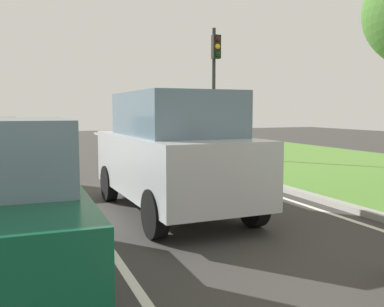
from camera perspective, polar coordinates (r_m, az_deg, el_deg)
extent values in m
plane|color=#383533|center=(12.60, -13.12, -3.38)|extent=(60.00, 60.00, 0.00)
cube|color=silver|center=(12.52, -16.30, -3.50)|extent=(0.12, 32.00, 0.01)
cube|color=silver|center=(13.61, 2.05, -2.56)|extent=(0.12, 32.00, 0.01)
cube|color=#548433|center=(16.20, 18.11, -1.42)|extent=(9.00, 48.00, 0.06)
cube|color=#9E9B93|center=(13.81, 3.95, -2.21)|extent=(0.24, 48.00, 0.12)
cube|color=#B7BABF|center=(8.34, -2.60, -1.36)|extent=(2.04, 4.56, 1.10)
cube|color=slate|center=(8.14, -2.25, 5.18)|extent=(1.78, 2.75, 0.80)
cylinder|color=black|center=(9.62, -10.76, -3.82)|extent=(0.24, 0.77, 0.76)
cylinder|color=black|center=(10.14, -1.08, -3.23)|extent=(0.24, 0.77, 0.76)
cylinder|color=black|center=(6.73, -4.88, -7.84)|extent=(0.24, 0.77, 0.76)
cylinder|color=black|center=(7.46, 8.03, -6.54)|extent=(0.24, 0.77, 0.76)
cylinder|color=black|center=(6.72, -16.66, -8.60)|extent=(0.23, 0.64, 0.64)
cylinder|color=black|center=(3.96, -13.01, -18.77)|extent=(0.23, 0.64, 0.64)
cylinder|color=black|center=(14.06, -21.66, -1.47)|extent=(0.23, 0.61, 0.60)
cylinder|color=black|center=(11.56, -21.90, -2.94)|extent=(0.23, 0.61, 0.60)
cylinder|color=#2D2D2D|center=(17.50, 2.84, 7.71)|extent=(0.14, 0.14, 5.15)
cube|color=black|center=(17.48, 3.15, 13.72)|extent=(0.32, 0.24, 0.90)
sphere|color=#3F0F0F|center=(17.40, 3.35, 14.69)|extent=(0.20, 0.20, 0.20)
sphere|color=#F2AD19|center=(17.36, 3.34, 13.77)|extent=(0.20, 0.20, 0.20)
sphere|color=black|center=(17.32, 3.33, 12.86)|extent=(0.20, 0.20, 0.20)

